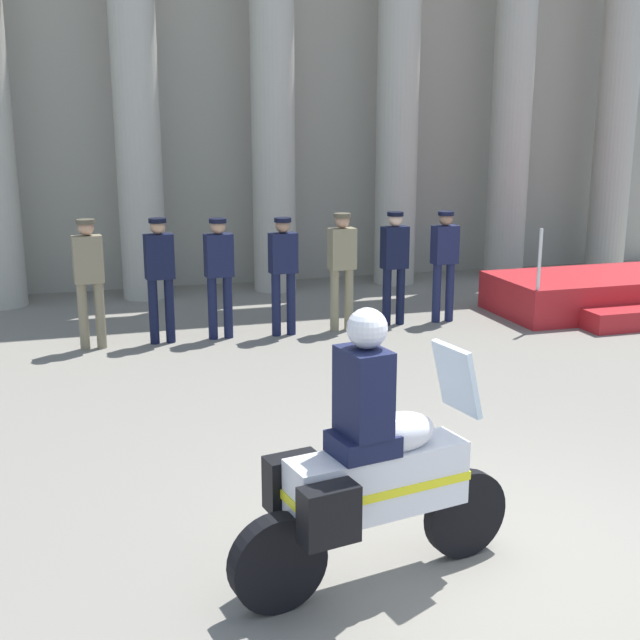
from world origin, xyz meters
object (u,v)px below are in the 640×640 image
(officer_in_row_0, at_px, (89,273))
(officer_in_row_6, at_px, (444,257))
(reviewing_stand, at_px, (602,294))
(officer_in_row_4, at_px, (342,262))
(officer_in_row_2, at_px, (219,268))
(officer_in_row_3, at_px, (283,266))
(motorcycle_with_rider, at_px, (369,473))
(officer_in_row_5, at_px, (394,259))
(officer_in_row_1, at_px, (160,270))

(officer_in_row_0, height_order, officer_in_row_6, officer_in_row_0)
(reviewing_stand, distance_m, officer_in_row_4, 4.44)
(officer_in_row_2, relative_size, officer_in_row_6, 1.01)
(reviewing_stand, bearing_deg, officer_in_row_3, 179.15)
(officer_in_row_2, xyz_separation_m, motorcycle_with_rider, (-0.16, -6.54, -0.21))
(officer_in_row_5, height_order, motorcycle_with_rider, motorcycle_with_rider)
(officer_in_row_0, relative_size, officer_in_row_2, 1.03)
(officer_in_row_0, bearing_deg, reviewing_stand, 173.80)
(officer_in_row_2, height_order, officer_in_row_4, officer_in_row_4)
(officer_in_row_6, bearing_deg, motorcycle_with_rider, 55.88)
(officer_in_row_5, distance_m, officer_in_row_6, 0.80)
(officer_in_row_2, bearing_deg, officer_in_row_6, 174.84)
(officer_in_row_2, height_order, officer_in_row_3, officer_in_row_2)
(motorcycle_with_rider, bearing_deg, officer_in_row_6, 50.87)
(officer_in_row_2, bearing_deg, officer_in_row_0, -4.19)
(reviewing_stand, height_order, officer_in_row_4, officer_in_row_4)
(officer_in_row_2, distance_m, officer_in_row_6, 3.44)
(reviewing_stand, height_order, officer_in_row_0, officer_in_row_0)
(officer_in_row_5, distance_m, motorcycle_with_rider, 7.16)
(officer_in_row_0, relative_size, officer_in_row_1, 1.01)
(reviewing_stand, bearing_deg, officer_in_row_6, 176.49)
(officer_in_row_1, xyz_separation_m, motorcycle_with_rider, (0.66, -6.53, -0.23))
(officer_in_row_5, bearing_deg, officer_in_row_1, -4.36)
(officer_in_row_0, relative_size, motorcycle_with_rider, 0.85)
(officer_in_row_2, distance_m, officer_in_row_4, 1.79)
(reviewing_stand, distance_m, officer_in_row_1, 7.02)
(motorcycle_with_rider, bearing_deg, officer_in_row_5, 56.62)
(reviewing_stand, distance_m, officer_in_row_5, 3.60)
(officer_in_row_1, bearing_deg, motorcycle_with_rider, 90.46)
(officer_in_row_0, height_order, officer_in_row_3, officer_in_row_0)
(officer_in_row_1, xyz_separation_m, officer_in_row_5, (3.46, 0.06, -0.02))
(officer_in_row_6, bearing_deg, officer_in_row_4, -3.08)
(officer_in_row_0, relative_size, officer_in_row_4, 1.02)
(officer_in_row_2, bearing_deg, reviewing_stand, 173.23)
(officer_in_row_0, bearing_deg, officer_in_row_4, 174.35)
(officer_in_row_0, xyz_separation_m, motorcycle_with_rider, (1.59, -6.51, -0.24))
(officer_in_row_0, height_order, motorcycle_with_rider, motorcycle_with_rider)
(officer_in_row_5, bearing_deg, officer_in_row_3, -1.24)
(officer_in_row_1, bearing_deg, officer_in_row_5, 175.64)
(officer_in_row_1, height_order, officer_in_row_3, officer_in_row_1)
(officer_in_row_5, bearing_deg, officer_in_row_4, 1.29)
(officer_in_row_1, xyz_separation_m, officer_in_row_4, (2.61, -0.04, -0.01))
(officer_in_row_4, xyz_separation_m, officer_in_row_6, (1.66, 0.06, -0.02))
(officer_in_row_1, distance_m, officer_in_row_6, 4.26)
(officer_in_row_4, height_order, officer_in_row_5, officer_in_row_4)
(officer_in_row_5, xyz_separation_m, motorcycle_with_rider, (-2.80, -6.58, -0.21))
(reviewing_stand, height_order, motorcycle_with_rider, motorcycle_with_rider)
(officer_in_row_4, relative_size, motorcycle_with_rider, 0.83)
(officer_in_row_3, bearing_deg, officer_in_row_1, -7.51)
(officer_in_row_1, distance_m, officer_in_row_2, 0.82)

